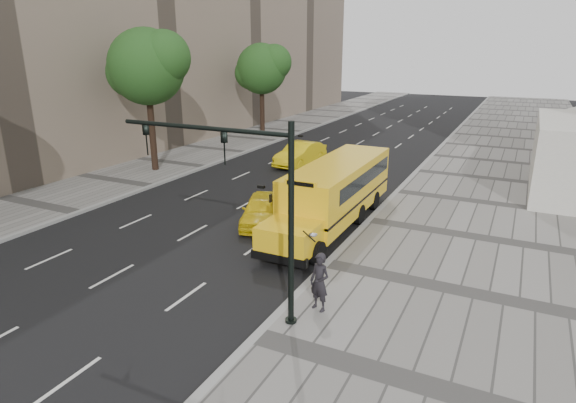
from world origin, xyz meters
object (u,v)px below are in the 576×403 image
at_px(tree_b, 148,66).
at_px(traffic_signal, 249,195).
at_px(pedestrian, 320,282).
at_px(tree_c, 262,68).
at_px(school_bus, 336,188).
at_px(taxi_near, 262,210).
at_px(taxi_far, 300,154).

relative_size(tree_b, traffic_signal, 1.50).
height_order(tree_b, pedestrian, tree_b).
xyz_separation_m(tree_c, school_bus, (14.91, -19.44, -4.64)).
distance_m(taxi_near, taxi_far, 12.55).
relative_size(taxi_near, pedestrian, 2.19).
bearing_deg(traffic_signal, school_bus, 94.24).
bearing_deg(tree_c, tree_b, -89.98).
bearing_deg(tree_c, pedestrian, -57.70).
xyz_separation_m(tree_b, pedestrian, (17.50, -12.33, -5.98)).
bearing_deg(pedestrian, taxi_near, 149.62).
height_order(tree_b, taxi_far, tree_b).
height_order(tree_c, school_bus, tree_c).
bearing_deg(school_bus, traffic_signal, -85.76).
relative_size(taxi_near, traffic_signal, 0.67).
height_order(taxi_near, traffic_signal, traffic_signal).
bearing_deg(taxi_far, tree_c, 136.84).
distance_m(taxi_far, pedestrian, 20.75).
relative_size(tree_c, traffic_signal, 1.36).
distance_m(tree_c, taxi_near, 24.88).
bearing_deg(tree_c, school_bus, -52.51).
bearing_deg(tree_c, taxi_far, -48.09).
height_order(tree_c, taxi_far, tree_c).
relative_size(school_bus, traffic_signal, 1.81).
height_order(school_bus, pedestrian, school_bus).
xyz_separation_m(tree_b, taxi_near, (11.71, -5.83, -6.38)).
bearing_deg(pedestrian, traffic_signal, -132.57).
bearing_deg(traffic_signal, tree_b, 139.33).
height_order(tree_b, school_bus, tree_b).
xyz_separation_m(school_bus, traffic_signal, (0.69, -9.33, 2.33)).
bearing_deg(taxi_far, traffic_signal, -64.43).
height_order(school_bus, taxi_far, school_bus).
relative_size(taxi_far, pedestrian, 2.59).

